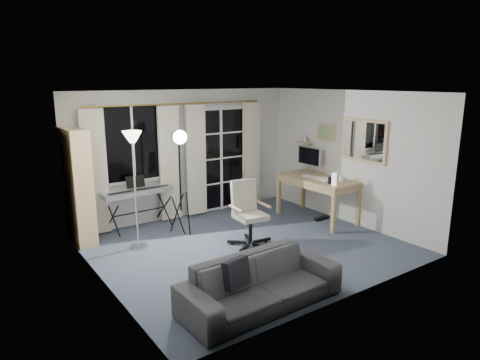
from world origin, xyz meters
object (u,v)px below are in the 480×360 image
(office_chair, at_px, (247,207))
(mug, at_px, (342,178))
(bookshelf, at_px, (75,189))
(keyboard_piano, at_px, (138,193))
(studio_light, at_px, (180,149))
(torchiere_lamp, at_px, (133,155))
(desk, at_px, (318,183))
(monitor, at_px, (309,157))
(sofa, at_px, (261,275))

(office_chair, relative_size, mug, 7.88)
(bookshelf, bearing_deg, keyboard_piano, -6.13)
(bookshelf, relative_size, keyboard_piano, 1.49)
(bookshelf, height_order, studio_light, bookshelf)
(torchiere_lamp, bearing_deg, office_chair, -28.61)
(bookshelf, distance_m, keyboard_piano, 1.05)
(torchiere_lamp, height_order, office_chair, torchiere_lamp)
(torchiere_lamp, xyz_separation_m, office_chair, (1.51, -0.82, -0.87))
(desk, distance_m, mug, 0.54)
(monitor, height_order, sofa, monitor)
(studio_light, height_order, monitor, studio_light)
(torchiere_lamp, relative_size, office_chair, 1.77)
(office_chair, distance_m, monitor, 2.17)
(bookshelf, distance_m, torchiere_lamp, 1.22)
(monitor, relative_size, sofa, 0.30)
(keyboard_piano, height_order, studio_light, studio_light)
(bookshelf, distance_m, monitor, 4.31)
(keyboard_piano, height_order, office_chair, office_chair)
(bookshelf, height_order, sofa, bookshelf)
(torchiere_lamp, relative_size, monitor, 3.17)
(office_chair, relative_size, sofa, 0.53)
(sofa, bearing_deg, desk, 32.96)
(bookshelf, height_order, monitor, bookshelf)
(desk, relative_size, sofa, 0.77)
(bookshelf, relative_size, studio_light, 1.01)
(desk, bearing_deg, keyboard_piano, 154.63)
(monitor, xyz_separation_m, mug, (-0.10, -0.95, -0.24))
(studio_light, relative_size, office_chair, 1.77)
(sofa, bearing_deg, mug, 24.63)
(torchiere_lamp, distance_m, office_chair, 1.93)
(keyboard_piano, xyz_separation_m, studio_light, (0.51, -0.62, 0.79))
(bookshelf, relative_size, sofa, 0.95)
(torchiere_lamp, bearing_deg, keyboard_piano, 66.03)
(studio_light, bearing_deg, mug, -8.49)
(office_chair, bearing_deg, mug, -2.24)
(office_chair, bearing_deg, torchiere_lamp, 156.89)
(keyboard_piano, bearing_deg, sofa, -88.76)
(keyboard_piano, relative_size, mug, 9.44)
(monitor, bearing_deg, torchiere_lamp, 176.47)
(torchiere_lamp, bearing_deg, bookshelf, 130.70)
(bookshelf, xyz_separation_m, torchiere_lamp, (0.69, -0.81, 0.60))
(desk, height_order, monitor, monitor)
(studio_light, xyz_separation_m, sofa, (-0.34, -2.63, -1.09))
(office_chair, xyz_separation_m, sofa, (-1.01, -1.68, -0.23))
(desk, height_order, mug, mug)
(keyboard_piano, relative_size, monitor, 2.15)
(torchiere_lamp, bearing_deg, mug, -17.60)
(bookshelf, height_order, mug, bookshelf)
(keyboard_piano, xyz_separation_m, mug, (3.08, -1.82, 0.19))
(keyboard_piano, xyz_separation_m, desk, (2.98, -1.32, 0.03))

